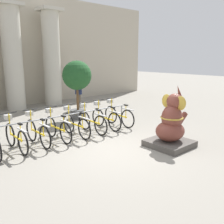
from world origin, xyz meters
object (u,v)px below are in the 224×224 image
bicycle_8 (118,115)px  potted_tree (77,79)px  elephant_statue (171,126)px  bicycle_2 (16,136)px  bicycle_3 (37,132)px  person_pedestrian (78,91)px  bicycle_5 (76,124)px  bicycle_4 (57,128)px  bicycle_6 (92,121)px  bicycle_7 (105,118)px

bicycle_8 → potted_tree: 2.46m
elephant_statue → bicycle_2: bearing=143.3°
bicycle_3 → person_pedestrian: (3.91, 3.59, 0.53)m
bicycle_5 → bicycle_4: bearing=177.8°
bicycle_4 → elephant_statue: bearing=-50.0°
bicycle_3 → elephant_statue: 4.04m
bicycle_6 → person_pedestrian: (1.89, 3.64, 0.53)m
bicycle_6 → elephant_statue: bearing=-70.7°
bicycle_7 → potted_tree: bearing=86.5°
bicycle_3 → bicycle_5: (1.34, -0.04, 0.00)m
bicycle_3 → person_pedestrian: person_pedestrian is taller
bicycle_7 → bicycle_8: bearing=1.5°
bicycle_2 → bicycle_3: 0.67m
bicycle_4 → bicycle_8: (2.69, 0.03, 0.00)m
bicycle_5 → bicycle_8: same height
bicycle_7 → bicycle_3: bearing=179.9°
potted_tree → bicycle_7: bearing=-93.5°
bicycle_6 → bicycle_7: size_ratio=1.00×
bicycle_4 → person_pedestrian: 4.88m
bicycle_2 → bicycle_4: bearing=0.9°
bicycle_2 → bicycle_3: size_ratio=1.00×
bicycle_6 → bicycle_3: bearing=178.7°
person_pedestrian → bicycle_3: bearing=-137.4°
elephant_statue → bicycle_5: bearing=120.9°
bicycle_7 → elephant_statue: (0.27, -2.73, 0.21)m
bicycle_4 → bicycle_5: same height
bicycle_2 → bicycle_4: size_ratio=1.00×
bicycle_6 → bicycle_7: same height
bicycle_2 → person_pedestrian: (4.58, 3.63, 0.53)m
bicycle_8 → elephant_statue: 2.79m
bicycle_4 → bicycle_5: bearing=-2.2°
bicycle_5 → bicycle_7: size_ratio=1.00×
bicycle_4 → potted_tree: size_ratio=0.67×
bicycle_2 → bicycle_6: same height
bicycle_7 → elephant_statue: elephant_statue is taller
bicycle_4 → potted_tree: (2.14, 2.04, 1.31)m
bicycle_7 → bicycle_2: bearing=-179.5°
bicycle_3 → bicycle_8: (3.36, 0.01, 0.00)m
bicycle_8 → person_pedestrian: size_ratio=1.05×
bicycle_3 → bicycle_8: 3.36m
bicycle_4 → bicycle_6: same height
bicycle_2 → bicycle_5: same height
bicycle_3 → person_pedestrian: size_ratio=1.05×
bicycle_4 → bicycle_8: size_ratio=1.00×
bicycle_8 → person_pedestrian: 3.66m
bicycle_5 → bicycle_8: (2.02, 0.05, 0.00)m
bicycle_3 → bicycle_7: 2.69m
bicycle_4 → bicycle_7: 2.02m
bicycle_8 → elephant_statue: elephant_statue is taller
bicycle_3 → bicycle_4: (0.67, -0.02, 0.00)m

